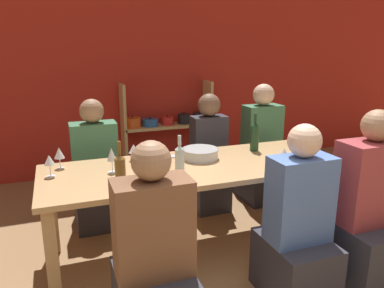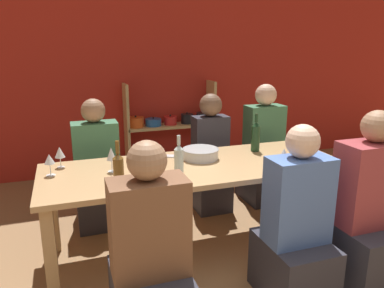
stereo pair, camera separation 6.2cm
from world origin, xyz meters
name	(u,v)px [view 1 (the left image)]	position (x,y,z in m)	size (l,w,h in m)	color
wall_back_red	(141,71)	(0.00, 3.83, 1.35)	(8.80, 0.06, 2.70)	red
shelf_unit	(167,140)	(0.27, 3.63, 0.42)	(1.22, 0.30, 1.21)	tan
dining_table	(196,175)	(-0.09, 1.56, 0.66)	(2.42, 0.89, 0.75)	tan
mixing_bowl	(200,153)	(0.01, 1.70, 0.80)	(0.31, 0.31, 0.09)	#B7BABC
wine_bottle_green	(180,159)	(-0.28, 1.40, 0.87)	(0.07, 0.07, 0.30)	#B2C6C1
wine_bottle_dark	(255,136)	(0.56, 1.77, 0.89)	(0.08, 0.08, 0.34)	#19381E
wine_bottle_amber	(120,171)	(-0.75, 1.23, 0.88)	(0.07, 0.07, 0.34)	brown
wine_glass_red_a	(49,161)	(-1.19, 1.67, 0.87)	(0.08, 0.08, 0.16)	white
wine_glass_red_b	(134,149)	(-0.53, 1.85, 0.85)	(0.08, 0.08, 0.14)	white
wine_glass_white_a	(284,153)	(0.52, 1.23, 0.87)	(0.08, 0.08, 0.17)	white
wine_glass_white_b	(313,139)	(1.03, 1.55, 0.87)	(0.08, 0.08, 0.17)	white
wine_glass_red_c	(59,154)	(-1.12, 1.85, 0.87)	(0.08, 0.08, 0.17)	white
wine_glass_white_c	(112,155)	(-0.75, 1.61, 0.88)	(0.07, 0.07, 0.19)	white
cell_phone	(169,156)	(-0.23, 1.85, 0.75)	(0.17, 0.13, 0.01)	silver
person_near_a	(365,224)	(0.87, 0.71, 0.46)	(0.46, 0.57, 1.28)	#2D2D38
person_far_a	(261,158)	(0.97, 2.32, 0.48)	(0.41, 0.51, 1.29)	#2D2D38
person_near_b	(297,237)	(0.32, 0.74, 0.45)	(0.41, 0.51, 1.22)	#2D2D38
person_far_b	(208,165)	(0.33, 2.30, 0.47)	(0.36, 0.44, 1.22)	#2D2D38
person_near_c	(154,270)	(-0.66, 0.72, 0.44)	(0.43, 0.54, 1.20)	#2D2D38
person_far_c	(96,180)	(-0.81, 2.33, 0.45)	(0.42, 0.52, 1.22)	#2D2D38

